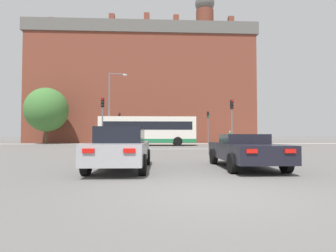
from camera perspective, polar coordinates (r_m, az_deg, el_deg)
The scene contains 15 objects.
ground_plane at distance 5.68m, azimuth 9.31°, elevation -14.26°, with size 400.00×400.00×0.00m, color #605E5B.
stop_line_strip at distance 22.62m, azimuth 0.19°, elevation -5.02°, with size 8.94×0.30×0.01m, color silver.
far_pavement at distance 35.82m, azimuth -0.89°, elevation -3.89°, with size 69.93×2.50×0.01m, color #A09B91.
brick_civic_building at distance 45.20m, azimuth -5.24°, elevation 8.72°, with size 36.01×10.53×25.70m.
car_saloon_left at distance 9.38m, azimuth -10.14°, elevation -4.72°, with size 1.96×4.52×1.49m.
car_roadster_right at distance 10.09m, azimuth 16.36°, elevation -5.09°, with size 1.95×4.41×1.24m.
bus_crossing_lead at distance 29.71m, azimuth -4.43°, elevation -0.94°, with size 10.69×2.77×3.23m.
traffic_light_far_right at distance 35.73m, azimuth 8.72°, elevation 0.81°, with size 0.26×0.31×4.36m.
traffic_light_near_left at distance 23.70m, azimuth -14.08°, elevation 2.40°, with size 0.26×0.31×4.47m.
traffic_light_near_right at distance 24.17m, azimuth 13.74°, elevation 2.16°, with size 0.26×0.31×4.37m.
traffic_light_far_left at distance 35.48m, azimuth -10.54°, elevation 0.65°, with size 0.26×0.31×4.17m.
street_lamp_junction at distance 29.81m, azimuth -12.09°, elevation 5.18°, with size 2.04×0.36×8.15m.
pedestrian_waiting at distance 36.93m, azimuth 13.30°, elevation -2.17°, with size 0.46×0.40×1.76m.
pedestrian_walking_east at distance 35.93m, azimuth -6.45°, elevation -2.13°, with size 0.45×0.42×1.84m.
tree_by_building at distance 38.96m, azimuth -24.90°, elevation 3.23°, with size 5.64×5.64×7.57m.
Camera 1 is at (-1.15, -5.43, 1.21)m, focal length 28.00 mm.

